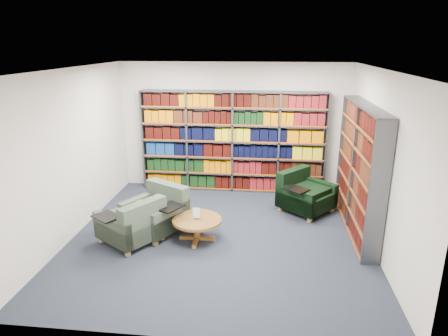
# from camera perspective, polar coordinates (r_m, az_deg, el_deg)

# --- Properties ---
(room_shell) EXTENTS (5.02, 5.02, 2.82)m
(room_shell) POSITION_cam_1_polar(r_m,az_deg,el_deg) (6.43, -0.59, 1.38)
(room_shell) COLOR #1B1F2D
(room_shell) RESTS_ON ground
(bookshelf_back) EXTENTS (4.00, 0.28, 2.20)m
(bookshelf_back) POSITION_cam_1_polar(r_m,az_deg,el_deg) (8.76, 1.25, 3.70)
(bookshelf_back) COLOR #47494F
(bookshelf_back) RESTS_ON ground
(bookshelf_right) EXTENTS (0.28, 2.50, 2.20)m
(bookshelf_right) POSITION_cam_1_polar(r_m,az_deg,el_deg) (7.23, 18.78, -0.25)
(bookshelf_right) COLOR #47494F
(bookshelf_right) RESTS_ON ground
(chair_teal_left) EXTENTS (1.20, 1.20, 0.80)m
(chair_teal_left) POSITION_cam_1_polar(r_m,az_deg,el_deg) (7.15, -9.36, -6.34)
(chair_teal_left) COLOR #082533
(chair_teal_left) RESTS_ON ground
(chair_green_right) EXTENTS (1.23, 1.23, 0.79)m
(chair_green_right) POSITION_cam_1_polar(r_m,az_deg,el_deg) (8.03, 11.21, -3.77)
(chair_green_right) COLOR black
(chair_green_right) RESTS_ON ground
(chair_teal_front) EXTENTS (1.19, 1.19, 0.78)m
(chair_teal_front) POSITION_cam_1_polar(r_m,az_deg,el_deg) (6.80, -12.75, -7.96)
(chair_teal_front) COLOR #082533
(chair_teal_front) RESTS_ON ground
(coffee_table) EXTENTS (0.83, 0.83, 0.58)m
(coffee_table) POSITION_cam_1_polar(r_m,az_deg,el_deg) (6.72, -3.89, -7.86)
(coffee_table) COLOR brown
(coffee_table) RESTS_ON ground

